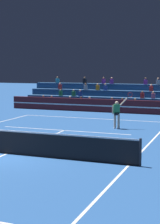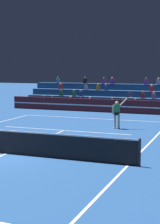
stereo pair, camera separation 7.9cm
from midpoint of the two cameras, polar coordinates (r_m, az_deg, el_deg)
ground_plane at (r=17.00m, az=-11.17°, el=-6.25°), size 120.00×120.00×0.00m
court_lines at (r=16.99m, az=-11.17°, el=-6.24°), size 11.10×23.90×0.01m
tennis_net at (r=16.88m, az=-11.22°, el=-4.45°), size 12.00×0.10×1.10m
sponsor_banner_wall at (r=31.28m, az=4.29°, el=0.94°), size 18.00×0.26×1.10m
bleacher_stand at (r=34.28m, az=5.81°, el=1.93°), size 17.14×3.80×2.83m
tennis_player at (r=23.21m, az=5.59°, el=-0.14°), size 1.22×0.62×2.31m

